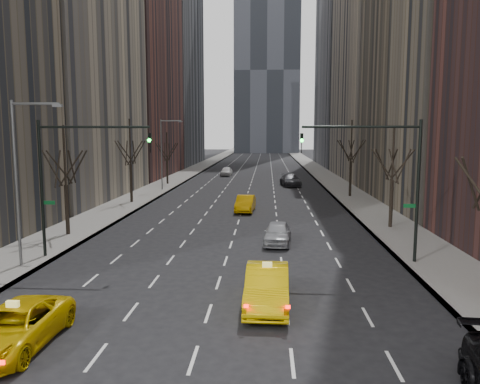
# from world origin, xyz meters

# --- Properties ---
(ground) EXTENTS (400.00, 400.00, 0.00)m
(ground) POSITION_xyz_m (0.00, 0.00, 0.00)
(ground) COLOR black
(ground) RESTS_ON ground
(sidewalk_left) EXTENTS (4.50, 320.00, 0.15)m
(sidewalk_left) POSITION_xyz_m (-12.25, 70.00, 0.07)
(sidewalk_left) COLOR slate
(sidewalk_left) RESTS_ON ground
(sidewalk_right) EXTENTS (4.50, 320.00, 0.15)m
(sidewalk_right) POSITION_xyz_m (12.25, 70.00, 0.07)
(sidewalk_right) COLOR slate
(sidewalk_right) RESTS_ON ground
(bld_left_far) EXTENTS (14.00, 28.00, 44.00)m
(bld_left_far) POSITION_xyz_m (-21.50, 66.00, 22.00)
(bld_left_far) COLOR brown
(bld_left_far) RESTS_ON ground
(bld_left_deep) EXTENTS (14.00, 30.00, 60.00)m
(bld_left_deep) POSITION_xyz_m (-21.50, 96.00, 30.00)
(bld_left_deep) COLOR slate
(bld_left_deep) RESTS_ON ground
(bld_right_far) EXTENTS (14.00, 28.00, 50.00)m
(bld_right_far) POSITION_xyz_m (21.50, 64.00, 25.00)
(bld_right_far) COLOR tan
(bld_right_far) RESTS_ON ground
(bld_right_deep) EXTENTS (14.00, 30.00, 58.00)m
(bld_right_deep) POSITION_xyz_m (21.50, 95.00, 29.00)
(bld_right_deep) COLOR slate
(bld_right_deep) RESTS_ON ground
(tree_lw_b) EXTENTS (3.36, 3.50, 7.82)m
(tree_lw_b) POSITION_xyz_m (-12.00, 18.00, 3.72)
(tree_lw_b) COLOR black
(tree_lw_b) RESTS_ON ground
(tree_lw_c) EXTENTS (3.36, 3.50, 8.74)m
(tree_lw_c) POSITION_xyz_m (-12.00, 34.00, 4.04)
(tree_lw_c) COLOR black
(tree_lw_c) RESTS_ON ground
(tree_lw_d) EXTENTS (3.36, 3.50, 7.36)m
(tree_lw_d) POSITION_xyz_m (-12.00, 52.00, 3.56)
(tree_lw_d) COLOR black
(tree_lw_d) RESTS_ON ground
(tree_rw_b) EXTENTS (3.36, 3.50, 7.82)m
(tree_rw_b) POSITION_xyz_m (12.00, 22.00, 3.72)
(tree_rw_b) COLOR black
(tree_rw_b) RESTS_ON ground
(tree_rw_c) EXTENTS (3.36, 3.50, 8.74)m
(tree_rw_c) POSITION_xyz_m (12.00, 40.00, 4.04)
(tree_rw_c) COLOR black
(tree_rw_c) RESTS_ON ground
(traffic_mast_left) EXTENTS (6.69, 0.39, 8.00)m
(traffic_mast_left) POSITION_xyz_m (-9.11, 12.00, 5.49)
(traffic_mast_left) COLOR black
(traffic_mast_left) RESTS_ON ground
(traffic_mast_right) EXTENTS (6.69, 0.39, 8.00)m
(traffic_mast_right) POSITION_xyz_m (9.11, 12.00, 5.49)
(traffic_mast_right) COLOR black
(traffic_mast_right) RESTS_ON ground
(streetlight_near) EXTENTS (2.83, 0.22, 9.00)m
(streetlight_near) POSITION_xyz_m (-10.84, 10.00, 5.62)
(streetlight_near) COLOR slate
(streetlight_near) RESTS_ON ground
(streetlight_far) EXTENTS (2.83, 0.22, 9.00)m
(streetlight_far) POSITION_xyz_m (-10.84, 45.00, 5.62)
(streetlight_far) COLOR slate
(streetlight_far) RESTS_ON ground
(taxi_suv) EXTENTS (2.50, 5.31, 1.47)m
(taxi_suv) POSITION_xyz_m (-6.32, 0.52, 0.73)
(taxi_suv) COLOR #DBB204
(taxi_suv) RESTS_ON ground
(taxi_sedan) EXTENTS (1.93, 5.25, 1.72)m
(taxi_sedan) POSITION_xyz_m (2.42, 5.00, 0.86)
(taxi_sedan) COLOR #F0C105
(taxi_sedan) RESTS_ON ground
(silver_sedan_ahead) EXTENTS (2.09, 4.46, 1.47)m
(silver_sedan_ahead) POSITION_xyz_m (3.11, 16.50, 0.74)
(silver_sedan_ahead) COLOR #98999F
(silver_sedan_ahead) RESTS_ON ground
(far_taxi) EXTENTS (1.89, 4.71, 1.52)m
(far_taxi) POSITION_xyz_m (0.34, 29.38, 0.76)
(far_taxi) COLOR #F1A905
(far_taxi) RESTS_ON ground
(far_suv_grey) EXTENTS (3.12, 6.07, 1.68)m
(far_suv_grey) POSITION_xyz_m (5.64, 51.19, 0.84)
(far_suv_grey) COLOR #303136
(far_suv_grey) RESTS_ON ground
(far_car_white) EXTENTS (2.00, 4.60, 1.54)m
(far_car_white) POSITION_xyz_m (-4.73, 66.67, 0.77)
(far_car_white) COLOR white
(far_car_white) RESTS_ON ground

